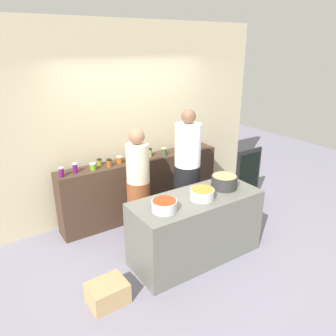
{
  "coord_description": "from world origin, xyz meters",
  "views": [
    {
      "loc": [
        -2.32,
        -3.16,
        2.66
      ],
      "look_at": [
        0.0,
        0.35,
        1.05
      ],
      "focal_mm": 34.89,
      "sensor_mm": 36.0,
      "label": 1
    }
  ],
  "objects_px": {
    "preserve_jar_7": "(150,152)",
    "cooking_pot_center": "(202,194)",
    "cooking_pot_left": "(164,206)",
    "bread_crate": "(108,293)",
    "preserve_jar_3": "(99,162)",
    "preserve_jar_0": "(61,172)",
    "preserve_jar_8": "(164,152)",
    "preserve_jar_5": "(120,160)",
    "cook_in_cap": "(187,176)",
    "preserve_jar_4": "(109,163)",
    "preserve_jar_9": "(177,149)",
    "preserve_jar_6": "(134,157)",
    "preserve_jar_1": "(75,168)",
    "preserve_jar_2": "(93,166)",
    "cooking_pot_right": "(224,182)",
    "cook_with_tongs": "(139,190)",
    "chalkboard_sign": "(248,176)"
  },
  "relations": [
    {
      "from": "preserve_jar_8",
      "to": "bread_crate",
      "type": "distance_m",
      "value": 2.42
    },
    {
      "from": "preserve_jar_5",
      "to": "preserve_jar_1",
      "type": "bearing_deg",
      "value": -178.88
    },
    {
      "from": "cooking_pot_left",
      "to": "cook_in_cap",
      "type": "relative_size",
      "value": 0.16
    },
    {
      "from": "preserve_jar_4",
      "to": "cooking_pot_center",
      "type": "distance_m",
      "value": 1.53
    },
    {
      "from": "preserve_jar_6",
      "to": "preserve_jar_7",
      "type": "relative_size",
      "value": 0.99
    },
    {
      "from": "bread_crate",
      "to": "cook_with_tongs",
      "type": "bearing_deg",
      "value": 46.06
    },
    {
      "from": "chalkboard_sign",
      "to": "preserve_jar_6",
      "type": "bearing_deg",
      "value": 163.24
    },
    {
      "from": "preserve_jar_7",
      "to": "cooking_pot_center",
      "type": "xyz_separation_m",
      "value": [
        -0.13,
        -1.48,
        -0.11
      ]
    },
    {
      "from": "preserve_jar_9",
      "to": "preserve_jar_1",
      "type": "bearing_deg",
      "value": 179.71
    },
    {
      "from": "preserve_jar_9",
      "to": "preserve_jar_6",
      "type": "bearing_deg",
      "value": -177.93
    },
    {
      "from": "preserve_jar_5",
      "to": "bread_crate",
      "type": "height_order",
      "value": "preserve_jar_5"
    },
    {
      "from": "preserve_jar_1",
      "to": "preserve_jar_8",
      "type": "distance_m",
      "value": 1.44
    },
    {
      "from": "cooking_pot_left",
      "to": "cooking_pot_center",
      "type": "relative_size",
      "value": 0.97
    },
    {
      "from": "preserve_jar_8",
      "to": "chalkboard_sign",
      "type": "relative_size",
      "value": 0.13
    },
    {
      "from": "preserve_jar_0",
      "to": "cooking_pot_center",
      "type": "xyz_separation_m",
      "value": [
        1.3,
        -1.4,
        -0.11
      ]
    },
    {
      "from": "cooking_pot_center",
      "to": "cook_in_cap",
      "type": "distance_m",
      "value": 0.85
    },
    {
      "from": "preserve_jar_2",
      "to": "preserve_jar_3",
      "type": "bearing_deg",
      "value": 39.71
    },
    {
      "from": "preserve_jar_0",
      "to": "preserve_jar_2",
      "type": "height_order",
      "value": "preserve_jar_0"
    },
    {
      "from": "preserve_jar_7",
      "to": "cook_with_tongs",
      "type": "height_order",
      "value": "cook_with_tongs"
    },
    {
      "from": "preserve_jar_3",
      "to": "bread_crate",
      "type": "xyz_separation_m",
      "value": [
        -0.64,
        -1.61,
        -0.9
      ]
    },
    {
      "from": "preserve_jar_0",
      "to": "cook_with_tongs",
      "type": "relative_size",
      "value": 0.08
    },
    {
      "from": "preserve_jar_9",
      "to": "cooking_pot_left",
      "type": "relative_size",
      "value": 0.33
    },
    {
      "from": "cooking_pot_left",
      "to": "preserve_jar_6",
      "type": "bearing_deg",
      "value": 75.63
    },
    {
      "from": "preserve_jar_5",
      "to": "cook_with_tongs",
      "type": "xyz_separation_m",
      "value": [
        0.0,
        -0.57,
        -0.28
      ]
    },
    {
      "from": "cook_in_cap",
      "to": "cooking_pot_left",
      "type": "bearing_deg",
      "value": -139.32
    },
    {
      "from": "cook_with_tongs",
      "to": "chalkboard_sign",
      "type": "xyz_separation_m",
      "value": [
        2.13,
        -0.06,
        -0.25
      ]
    },
    {
      "from": "preserve_jar_2",
      "to": "cook_with_tongs",
      "type": "distance_m",
      "value": 0.74
    },
    {
      "from": "cooking_pot_center",
      "to": "preserve_jar_4",
      "type": "bearing_deg",
      "value": 113.17
    },
    {
      "from": "preserve_jar_7",
      "to": "cooking_pot_center",
      "type": "bearing_deg",
      "value": -94.97
    },
    {
      "from": "cook_in_cap",
      "to": "preserve_jar_6",
      "type": "bearing_deg",
      "value": 129.96
    },
    {
      "from": "preserve_jar_9",
      "to": "chalkboard_sign",
      "type": "xyz_separation_m",
      "value": [
        1.09,
        -0.61,
        -0.52
      ]
    },
    {
      "from": "preserve_jar_8",
      "to": "preserve_jar_7",
      "type": "bearing_deg",
      "value": 162.74
    },
    {
      "from": "preserve_jar_4",
      "to": "cook_with_tongs",
      "type": "bearing_deg",
      "value": -68.5
    },
    {
      "from": "preserve_jar_9",
      "to": "cook_with_tongs",
      "type": "bearing_deg",
      "value": -152.33
    },
    {
      "from": "preserve_jar_3",
      "to": "preserve_jar_6",
      "type": "distance_m",
      "value": 0.52
    },
    {
      "from": "preserve_jar_0",
      "to": "chalkboard_sign",
      "type": "height_order",
      "value": "preserve_jar_0"
    },
    {
      "from": "preserve_jar_3",
      "to": "cooking_pot_center",
      "type": "distance_m",
      "value": 1.69
    },
    {
      "from": "preserve_jar_3",
      "to": "cooking_pot_center",
      "type": "xyz_separation_m",
      "value": [
        0.7,
        -1.54,
        -0.09
      ]
    },
    {
      "from": "cooking_pot_center",
      "to": "cooking_pot_right",
      "type": "relative_size",
      "value": 0.89
    },
    {
      "from": "preserve_jar_0",
      "to": "preserve_jar_8",
      "type": "distance_m",
      "value": 1.65
    },
    {
      "from": "preserve_jar_8",
      "to": "cooking_pot_right",
      "type": "relative_size",
      "value": 0.36
    },
    {
      "from": "preserve_jar_5",
      "to": "preserve_jar_7",
      "type": "height_order",
      "value": "preserve_jar_7"
    },
    {
      "from": "preserve_jar_5",
      "to": "bread_crate",
      "type": "xyz_separation_m",
      "value": [
        -0.93,
        -1.54,
        -0.9
      ]
    },
    {
      "from": "cooking_pot_right",
      "to": "preserve_jar_8",
      "type": "bearing_deg",
      "value": 94.17
    },
    {
      "from": "preserve_jar_7",
      "to": "bread_crate",
      "type": "xyz_separation_m",
      "value": [
        -1.46,
        -1.55,
        -0.92
      ]
    },
    {
      "from": "preserve_jar_7",
      "to": "preserve_jar_8",
      "type": "height_order",
      "value": "preserve_jar_7"
    },
    {
      "from": "cooking_pot_center",
      "to": "preserve_jar_3",
      "type": "bearing_deg",
      "value": 114.4
    },
    {
      "from": "preserve_jar_2",
      "to": "cooking_pot_right",
      "type": "distance_m",
      "value": 1.85
    },
    {
      "from": "cooking_pot_right",
      "to": "bread_crate",
      "type": "xyz_separation_m",
      "value": [
        -1.78,
        -0.16,
        -0.83
      ]
    },
    {
      "from": "cooking_pot_left",
      "to": "bread_crate",
      "type": "bearing_deg",
      "value": -175.24
    }
  ]
}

